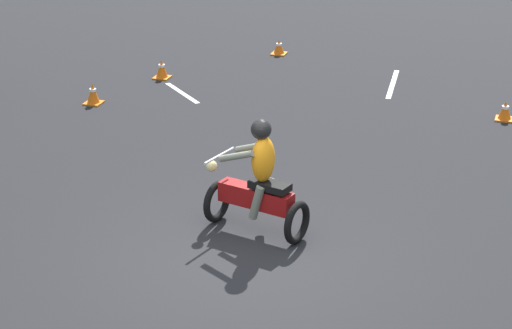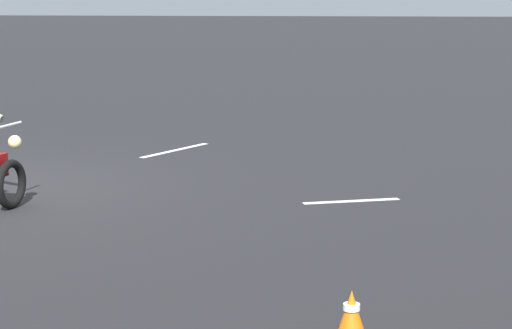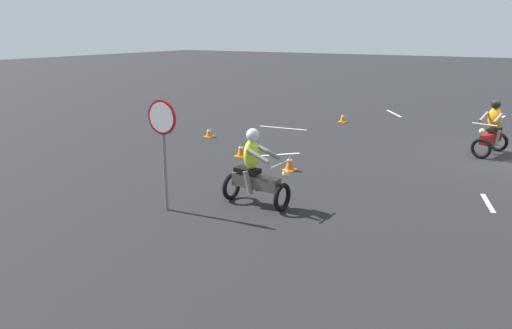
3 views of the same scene
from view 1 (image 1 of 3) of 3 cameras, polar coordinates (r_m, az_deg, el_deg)
The scene contains 8 objects.
ground_plane at distance 13.00m, azimuth -0.76°, elevation -5.61°, with size 120.00×120.00×0.00m, color black.
motorcycle_rider_foreground at distance 13.50m, azimuth 0.13°, elevation -1.11°, with size 0.96×1.56×1.66m.
traffic_cone_near_left at distance 18.59m, azimuth 14.04°, elevation 2.99°, with size 0.32×0.32×0.35m.
traffic_cone_near_right at distance 19.15m, azimuth -9.29°, elevation 4.00°, with size 0.32×0.32×0.40m.
traffic_cone_mid_center at distance 22.21m, azimuth 1.33°, elevation 6.71°, with size 0.32×0.32×0.33m.
traffic_cone_far_right at distance 20.56m, azimuth -5.41°, elevation 5.44°, with size 0.32×0.32×0.39m.
lane_stripe_e at distance 20.32m, azimuth 7.82°, elevation 4.59°, with size 0.10×1.95×0.01m, color silver.
lane_stripe_ne at distance 19.63m, azimuth -4.25°, elevation 4.10°, with size 0.10×1.45×0.01m, color silver.
Camera 1 is at (-10.93, -3.63, 6.04)m, focal length 70.00 mm.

